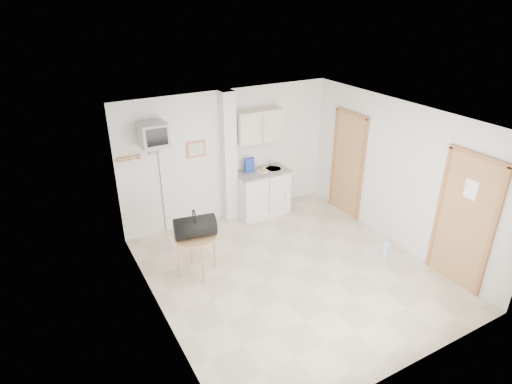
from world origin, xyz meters
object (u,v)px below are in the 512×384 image
round_table (196,240)px  water_bottle (386,250)px  duffel_bag (195,227)px  crt_television (153,136)px

round_table → water_bottle: 3.15m
duffel_bag → water_bottle: bearing=-11.5°
crt_television → water_bottle: size_ratio=6.18×
round_table → duffel_bag: bearing=-109.7°
duffel_bag → round_table: bearing=80.2°
round_table → duffel_bag: 0.26m
duffel_bag → crt_television: bearing=105.7°
round_table → duffel_bag: duffel_bag is taller
duffel_bag → water_bottle: 3.19m
water_bottle → round_table: bearing=157.9°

